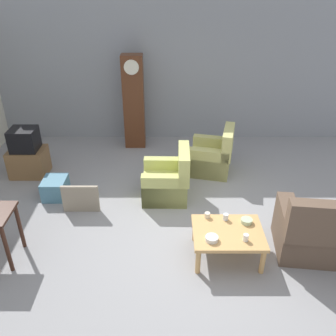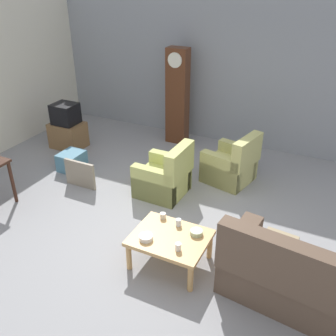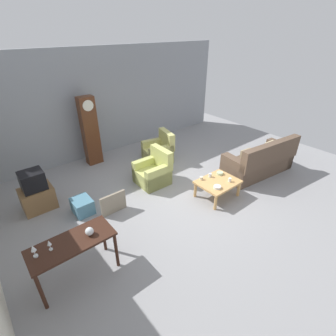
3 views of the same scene
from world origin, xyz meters
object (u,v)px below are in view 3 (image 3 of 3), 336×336
Objects in this scene: framed_picture_leaning at (113,203)px; tv_crt at (32,181)px; armchair_olive_far at (159,152)px; cup_blue_rimmed at (210,175)px; console_table_dark at (73,247)px; bowl_shallow_green at (220,173)px; grandfather_clock at (90,131)px; wine_glass_tall at (33,249)px; couch_floral at (260,162)px; bowl_white_stacked at (217,187)px; coffee_table_wood at (218,183)px; cup_cream_tall at (201,178)px; glass_dome_cloche at (89,231)px; tv_stand_cabinet at (38,198)px; wine_glass_mid at (49,244)px; storage_box_blue at (82,206)px; cup_white_porcelain at (230,180)px; armchair_olive_near at (154,172)px.

tv_crt is at bearing 135.73° from framed_picture_leaning.
armchair_olive_far is at bearing 30.22° from framed_picture_leaning.
tv_crt reaches higher than cup_blue_rimmed.
framed_picture_leaning is at bearing 41.00° from console_table_dark.
framed_picture_leaning is 3.67× the size of bowl_shallow_green.
grandfather_clock is 9.36× the size of wine_glass_tall.
bowl_white_stacked is at bearing -174.81° from couch_floral.
grandfather_clock is 12.31× the size of bowl_shallow_green.
cup_cream_tall reaches higher than coffee_table_wood.
glass_dome_cloche is (-5.00, -0.08, 0.49)m from couch_floral.
wine_glass_mid is at bearing -97.73° from tv_stand_cabinet.
tv_stand_cabinet reaches higher than coffee_table_wood.
cup_blue_rimmed reaches higher than storage_box_blue.
framed_picture_leaning reaches higher than coffee_table_wood.
cup_cream_tall is at bearing 171.34° from couch_floral.
glass_dome_cloche is 1.42× the size of cup_blue_rimmed.
couch_floral reaches higher than glass_dome_cloche.
glass_dome_cloche reaches higher than tv_stand_cabinet.
coffee_table_wood is 0.29m from cup_white_porcelain.
bowl_shallow_green is at bearing -12.64° from cup_cream_tall.
coffee_table_wood is 5.61× the size of bowl_white_stacked.
glass_dome_cloche is at bearing -130.61° from framed_picture_leaning.
tv_crt is at bearing 148.81° from cup_cream_tall.
glass_dome_cloche is at bearing -114.79° from grandfather_clock.
cup_blue_rimmed is (2.25, -0.80, 0.24)m from framed_picture_leaning.
coffee_table_wood is 9.96× the size of cup_white_porcelain.
tv_stand_cabinet reaches higher than bowl_white_stacked.
armchair_olive_near is 1.49m from cup_blue_rimmed.
cup_white_porcelain is (3.70, -2.46, 0.21)m from tv_stand_cabinet.
couch_floral reaches higher than tv_stand_cabinet.
cup_cream_tall is 0.49m from bowl_white_stacked.
armchair_olive_near is 1.78m from bowl_white_stacked.
tv_crt is 2.93× the size of bowl_shallow_green.
armchair_olive_near is at bearing 130.29° from bowl_shallow_green.
console_table_dark is 0.65× the size of grandfather_clock.
armchair_olive_far is at bearing 37.10° from glass_dome_cloche.
grandfather_clock is 2.35m from tv_crt.
tv_crt reaches higher than armchair_olive_far.
glass_dome_cloche is at bearing -146.83° from armchair_olive_near.
grandfather_clock is 3.99m from bowl_white_stacked.
cup_blue_rimmed is (3.51, 0.30, -0.18)m from console_table_dark.
grandfather_clock is 20.90× the size of cup_white_porcelain.
armchair_olive_near is 11.51× the size of cup_cream_tall.
bowl_white_stacked is at bearing -2.39° from console_table_dark.
grandfather_clock is at bearing 115.05° from cup_white_porcelain.
couch_floral reaches higher than wine_glass_mid.
tv_crt is at bearing 82.27° from wine_glass_mid.
storage_box_blue is 2.07m from wine_glass_tall.
framed_picture_leaning is 0.70m from storage_box_blue.
glass_dome_cloche reaches higher than bowl_shallow_green.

